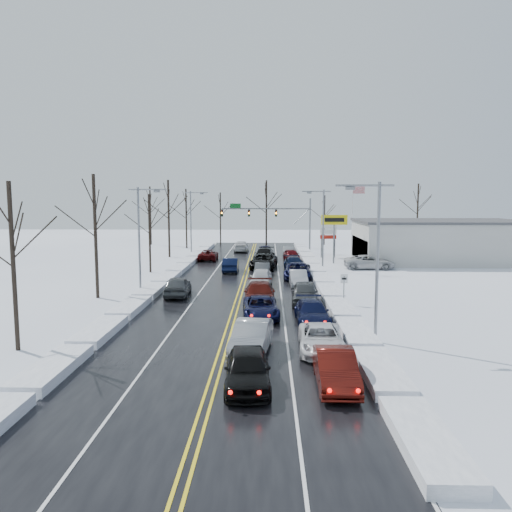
{
  "coord_description": "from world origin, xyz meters",
  "views": [
    {
      "loc": [
        2.47,
        -45.65,
        8.15
      ],
      "look_at": [
        1.21,
        2.3,
        2.5
      ],
      "focal_mm": 35.0,
      "sensor_mm": 36.0,
      "label": 1
    }
  ],
  "objects_px": {
    "traffic_signal_mast": "(276,216)",
    "queued_car_0": "(248,387)",
    "tires_plus_sign": "(334,223)",
    "flagpole": "(353,212)",
    "dealership_building": "(438,241)",
    "oncoming_car_0": "(231,272)"
  },
  "relations": [
    {
      "from": "traffic_signal_mast",
      "to": "flagpole",
      "type": "height_order",
      "value": "flagpole"
    },
    {
      "from": "traffic_signal_mast",
      "to": "tires_plus_sign",
      "type": "bearing_deg",
      "value": -59.54
    },
    {
      "from": "traffic_signal_mast",
      "to": "oncoming_car_0",
      "type": "distance_m",
      "value": 20.8
    },
    {
      "from": "queued_car_0",
      "to": "oncoming_car_0",
      "type": "xyz_separation_m",
      "value": [
        -3.29,
        33.58,
        0.0
      ]
    },
    {
      "from": "flagpole",
      "to": "dealership_building",
      "type": "xyz_separation_m",
      "value": [
        8.8,
        -12.0,
        -3.27
      ]
    },
    {
      "from": "flagpole",
      "to": "dealership_building",
      "type": "relative_size",
      "value": 0.49
    },
    {
      "from": "traffic_signal_mast",
      "to": "queued_car_0",
      "type": "height_order",
      "value": "traffic_signal_mast"
    },
    {
      "from": "tires_plus_sign",
      "to": "queued_car_0",
      "type": "relative_size",
      "value": 1.24
    },
    {
      "from": "tires_plus_sign",
      "to": "oncoming_car_0",
      "type": "height_order",
      "value": "tires_plus_sign"
    },
    {
      "from": "flagpole",
      "to": "queued_car_0",
      "type": "height_order",
      "value": "flagpole"
    },
    {
      "from": "queued_car_0",
      "to": "oncoming_car_0",
      "type": "relative_size",
      "value": 1.03
    },
    {
      "from": "traffic_signal_mast",
      "to": "queued_car_0",
      "type": "xyz_separation_m",
      "value": [
        -1.89,
        -52.97,
        -5.48
      ]
    },
    {
      "from": "dealership_building",
      "to": "queued_car_0",
      "type": "bearing_deg",
      "value": -117.54
    },
    {
      "from": "traffic_signal_mast",
      "to": "tires_plus_sign",
      "type": "relative_size",
      "value": 2.21
    },
    {
      "from": "tires_plus_sign",
      "to": "oncoming_car_0",
      "type": "bearing_deg",
      "value": -148.87
    },
    {
      "from": "tires_plus_sign",
      "to": "dealership_building",
      "type": "xyz_separation_m",
      "value": [
        13.48,
        2.01,
        -2.34
      ]
    },
    {
      "from": "flagpole",
      "to": "oncoming_car_0",
      "type": "height_order",
      "value": "flagpole"
    },
    {
      "from": "queued_car_0",
      "to": "dealership_building",
      "type": "bearing_deg",
      "value": 59.98
    },
    {
      "from": "tires_plus_sign",
      "to": "oncoming_car_0",
      "type": "xyz_separation_m",
      "value": [
        -12.24,
        -7.39,
        -4.99
      ]
    },
    {
      "from": "tires_plus_sign",
      "to": "dealership_building",
      "type": "relative_size",
      "value": 0.29
    },
    {
      "from": "traffic_signal_mast",
      "to": "flagpole",
      "type": "xyz_separation_m",
      "value": [
        11.72,
        2.01,
        0.45
      ]
    },
    {
      "from": "tires_plus_sign",
      "to": "dealership_building",
      "type": "distance_m",
      "value": 13.82
    }
  ]
}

